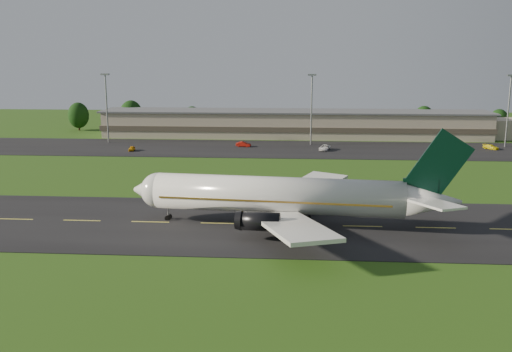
# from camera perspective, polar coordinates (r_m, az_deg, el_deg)

# --- Properties ---
(ground) EXTENTS (360.00, 360.00, 0.00)m
(ground) POSITION_cam_1_polar(r_m,az_deg,el_deg) (88.40, 3.47, -4.95)
(ground) COLOR #224310
(ground) RESTS_ON ground
(taxiway) EXTENTS (220.00, 30.00, 0.10)m
(taxiway) POSITION_cam_1_polar(r_m,az_deg,el_deg) (88.38, 3.47, -4.92)
(taxiway) COLOR black
(taxiway) RESTS_ON ground
(apron) EXTENTS (260.00, 30.00, 0.10)m
(apron) POSITION_cam_1_polar(r_m,az_deg,el_deg) (158.63, 3.75, 2.71)
(apron) COLOR black
(apron) RESTS_ON ground
(airliner) EXTENTS (51.27, 42.00, 15.57)m
(airliner) POSITION_cam_1_polar(r_m,az_deg,el_deg) (87.08, 2.74, -2.02)
(airliner) COLOR white
(airliner) RESTS_ON ground
(terminal) EXTENTS (145.00, 16.00, 8.40)m
(terminal) POSITION_cam_1_polar(r_m,az_deg,el_deg) (182.11, 5.84, 5.14)
(terminal) COLOR tan
(terminal) RESTS_ON ground
(light_mast_west) EXTENTS (2.40, 1.20, 20.35)m
(light_mast_west) POSITION_cam_1_polar(r_m,az_deg,el_deg) (174.15, -14.74, 7.39)
(light_mast_west) COLOR gray
(light_mast_west) RESTS_ON ground
(light_mast_centre) EXTENTS (2.40, 1.20, 20.35)m
(light_mast_centre) POSITION_cam_1_polar(r_m,az_deg,el_deg) (165.10, 5.58, 7.49)
(light_mast_centre) COLOR gray
(light_mast_centre) RESTS_ON ground
(light_mast_east) EXTENTS (2.40, 1.20, 20.35)m
(light_mast_east) POSITION_cam_1_polar(r_m,az_deg,el_deg) (175.41, 23.98, 6.78)
(light_mast_east) COLOR gray
(light_mast_east) RESTS_ON ground
(tree_line) EXTENTS (198.62, 9.12, 10.55)m
(tree_line) POSITION_cam_1_polar(r_m,az_deg,el_deg) (193.24, 11.71, 5.69)
(tree_line) COLOR black
(tree_line) RESTS_ON ground
(service_vehicle_a) EXTENTS (1.93, 3.79, 1.24)m
(service_vehicle_a) POSITION_cam_1_polar(r_m,az_deg,el_deg) (158.69, -12.32, 2.70)
(service_vehicle_a) COLOR #D1920C
(service_vehicle_a) RESTS_ON apron
(service_vehicle_b) EXTENTS (4.41, 2.19, 1.39)m
(service_vehicle_b) POSITION_cam_1_polar(r_m,az_deg,el_deg) (161.99, -1.26, 3.20)
(service_vehicle_b) COLOR maroon
(service_vehicle_b) RESTS_ON apron
(service_vehicle_c) EXTENTS (3.56, 5.70, 1.47)m
(service_vehicle_c) POSITION_cam_1_polar(r_m,az_deg,el_deg) (157.08, 6.88, 2.84)
(service_vehicle_c) COLOR white
(service_vehicle_c) RESTS_ON apron
(service_vehicle_d) EXTENTS (4.22, 4.49, 1.27)m
(service_vehicle_d) POSITION_cam_1_polar(r_m,az_deg,el_deg) (170.45, 22.45, 2.70)
(service_vehicle_d) COLOR yellow
(service_vehicle_d) RESTS_ON apron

